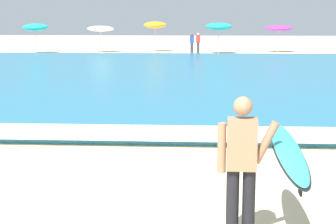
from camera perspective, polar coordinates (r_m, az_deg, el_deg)
sea at (r=24.73m, az=1.75°, el=4.18°), size 120.00×28.00×0.14m
surf_foam at (r=11.47m, az=-0.26°, el=-2.27°), size 120.00×1.63×0.01m
surfer_with_board at (r=6.13m, az=10.39°, el=-4.81°), size 1.00×2.68×1.73m
beach_umbrella_0 at (r=42.06m, az=-14.19°, el=8.89°), size 1.95×1.99×2.32m
beach_umbrella_1 at (r=42.30m, az=-7.33°, el=8.94°), size 2.10×2.13×2.15m
beach_umbrella_2 at (r=42.87m, az=-1.40°, el=9.42°), size 1.84×1.86×2.45m
beach_umbrella_3 at (r=40.52m, az=5.52°, el=9.20°), size 2.02×2.05×2.38m
beach_umbrella_4 at (r=42.88m, az=11.92°, el=8.91°), size 2.19×2.22×2.21m
beachgoer_near_row_left at (r=39.83m, az=3.29°, el=7.50°), size 0.32×0.20×1.58m
beachgoer_near_row_mid at (r=39.41m, az=2.60°, el=7.48°), size 0.32×0.20×1.58m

